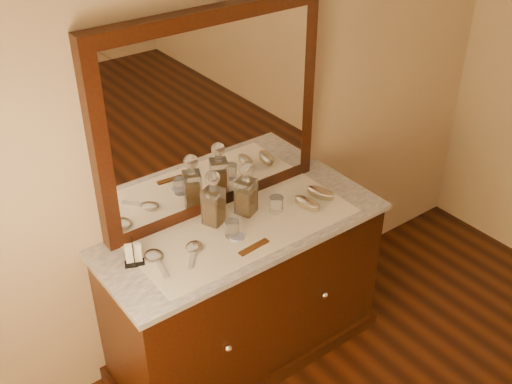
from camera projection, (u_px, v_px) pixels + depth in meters
dresser_cabinet at (245, 295)px, 3.21m from camera, size 1.40×0.55×0.82m
dresser_plinth at (245, 345)px, 3.41m from camera, size 1.46×0.59×0.08m
knob_left at (228, 348)px, 2.84m from camera, size 0.04×0.04×0.04m
knob_right at (324, 295)px, 3.15m from camera, size 0.04×0.04×0.04m
marble_top at (244, 229)px, 2.98m from camera, size 1.44×0.59×0.03m
mirror_frame at (212, 115)px, 2.87m from camera, size 1.20×0.08×1.00m
mirror_glass at (216, 118)px, 2.84m from camera, size 1.06×0.01×0.86m
lace_runner at (246, 228)px, 2.96m from camera, size 1.10×0.45×0.00m
pin_dish at (237, 237)px, 2.88m from camera, size 0.09×0.09×0.01m
comb at (254, 247)px, 2.82m from camera, size 0.17×0.04×0.01m
napkin_rack at (134, 254)px, 2.70m from camera, size 0.10×0.08×0.13m
decanter_left at (213, 203)px, 2.93m from camera, size 0.12×0.12×0.29m
decanter_right at (246, 193)px, 3.01m from camera, size 0.12×0.12×0.29m
brush_near at (307, 203)px, 3.10m from camera, size 0.10×0.17×0.04m
brush_far at (320, 193)px, 3.18m from camera, size 0.12×0.17×0.04m
hand_mirror_outer at (155, 258)px, 2.75m from camera, size 0.10×0.23×0.02m
hand_mirror_inner at (194, 249)px, 2.80m from camera, size 0.17×0.19×0.02m
tumblers at (255, 216)px, 2.97m from camera, size 0.37×0.11×0.08m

